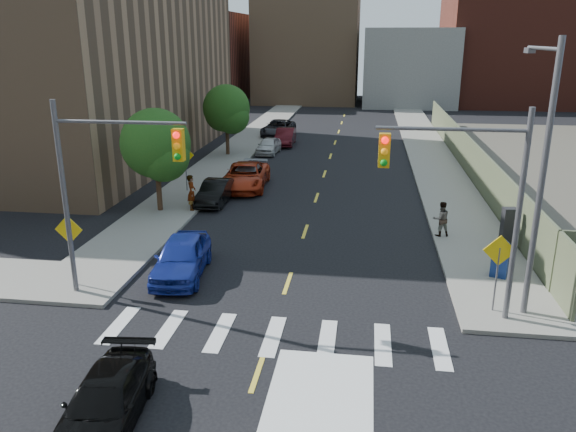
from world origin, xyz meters
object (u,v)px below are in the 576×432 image
(parked_car_blue, at_px, (182,257))
(parked_car_red, at_px, (246,176))
(parked_car_grey, at_px, (278,128))
(mailbox, at_px, (500,259))
(parked_car_black, at_px, (216,192))
(parked_car_silver, at_px, (247,175))
(pedestrian_east, at_px, (441,219))
(payphone, at_px, (508,229))
(black_sedan, at_px, (105,402))
(parked_car_maroon, at_px, (285,137))
(pedestrian_west, at_px, (192,192))
(parked_car_white, at_px, (269,146))

(parked_car_blue, distance_m, parked_car_red, 13.36)
(parked_car_grey, relative_size, mailbox, 3.67)
(parked_car_black, height_order, parked_car_silver, parked_car_silver)
(parked_car_grey, relative_size, pedestrian_east, 3.35)
(parked_car_red, height_order, pedestrian_east, pedestrian_east)
(parked_car_red, relative_size, payphone, 2.98)
(black_sedan, xyz_separation_m, pedestrian_east, (9.50, 14.55, 0.36))
(parked_car_blue, bearing_deg, parked_car_maroon, 84.03)
(parked_car_red, relative_size, pedestrian_east, 3.39)
(payphone, distance_m, pedestrian_west, 15.69)
(parked_car_grey, relative_size, payphone, 2.94)
(parked_car_black, xyz_separation_m, mailbox, (13.50, -8.62, 0.22))
(parked_car_silver, relative_size, payphone, 2.47)
(pedestrian_west, xyz_separation_m, pedestrian_east, (12.60, -2.37, -0.13))
(parked_car_red, distance_m, payphone, 16.19)
(parked_car_blue, distance_m, parked_car_silver, 13.98)
(parked_car_red, distance_m, parked_car_white, 10.80)
(pedestrian_west, bearing_deg, pedestrian_east, -108.29)
(parked_car_blue, bearing_deg, parked_car_grey, 86.33)
(parked_car_black, bearing_deg, parked_car_maroon, 86.82)
(parked_car_red, height_order, pedestrian_west, pedestrian_west)
(pedestrian_west, relative_size, pedestrian_east, 1.16)
(parked_car_white, height_order, parked_car_maroon, parked_car_maroon)
(parked_car_grey, bearing_deg, parked_car_black, -85.81)
(mailbox, bearing_deg, payphone, 94.52)
(parked_car_red, bearing_deg, mailbox, -47.21)
(black_sedan, bearing_deg, mailbox, 36.54)
(parked_car_silver, bearing_deg, parked_car_blue, -85.17)
(black_sedan, height_order, pedestrian_west, pedestrian_west)
(parked_car_blue, xyz_separation_m, mailbox, (12.20, 1.28, 0.10))
(mailbox, bearing_deg, pedestrian_west, 175.99)
(parked_car_red, height_order, mailbox, mailbox)
(parked_car_red, xyz_separation_m, parked_car_maroon, (0.33, 14.70, -0.05))
(parked_car_silver, height_order, black_sedan, parked_car_silver)
(parked_car_silver, xyz_separation_m, pedestrian_east, (10.85, -8.26, 0.30))
(parked_car_blue, xyz_separation_m, parked_car_silver, (-0.35, 13.98, -0.11))
(parked_car_black, relative_size, pedestrian_east, 2.44)
(parked_car_maroon, height_order, pedestrian_west, pedestrian_west)
(parked_car_maroon, bearing_deg, parked_car_blue, -91.89)
(parked_car_white, bearing_deg, pedestrian_east, -55.02)
(parked_car_red, relative_size, mailbox, 3.71)
(parked_car_grey, bearing_deg, parked_car_silver, -82.87)
(parked_car_maroon, bearing_deg, payphone, -62.85)
(parked_car_blue, relative_size, parked_car_grey, 0.83)
(parked_car_silver, distance_m, black_sedan, 22.85)
(parked_car_maroon, xyz_separation_m, pedestrian_west, (-2.10, -19.96, 0.38))
(parked_car_maroon, distance_m, pedestrian_east, 24.67)
(black_sedan, xyz_separation_m, mailbox, (11.20, 10.11, 0.26))
(parked_car_maroon, relative_size, payphone, 2.36)
(mailbox, xyz_separation_m, payphone, (0.94, 3.09, 0.20))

